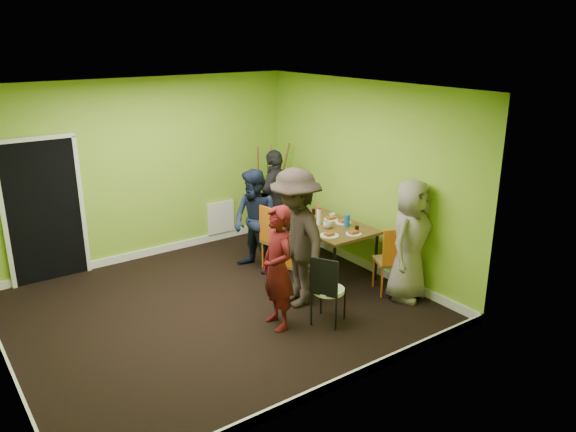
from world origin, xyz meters
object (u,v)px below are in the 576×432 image
(chair_back_end, at_px, (284,205))
(blue_bottle, at_px, (347,221))
(person_standing, at_px, (278,268))
(chair_bentwood, at_px, (327,287))
(chair_left_near, at_px, (297,260))
(chair_left_far, at_px, (275,236))
(orange_bottle, at_px, (316,217))
(dining_table, at_px, (325,227))
(person_back_end, at_px, (276,200))
(easel, at_px, (271,192))
(person_left_near, at_px, (296,238))
(person_left_far, at_px, (255,222))
(chair_front_end, at_px, (393,257))
(person_front_end, at_px, (410,240))
(thermos, at_px, (319,217))

(chair_back_end, xyz_separation_m, blue_bottle, (0.18, -1.34, 0.08))
(chair_back_end, height_order, person_standing, person_standing)
(chair_back_end, bearing_deg, chair_bentwood, 87.69)
(chair_left_near, bearing_deg, chair_left_far, 142.26)
(orange_bottle, relative_size, person_standing, 0.05)
(chair_bentwood, xyz_separation_m, person_standing, (-0.50, 0.31, 0.26))
(dining_table, xyz_separation_m, chair_back_end, (-0.00, 1.06, 0.07))
(chair_left_near, relative_size, person_standing, 0.60)
(person_back_end, bearing_deg, easel, -139.19)
(person_left_near, xyz_separation_m, person_back_end, (0.93, 1.82, -0.09))
(blue_bottle, bearing_deg, easel, 90.95)
(chair_bentwood, distance_m, person_left_far, 1.92)
(chair_front_end, xyz_separation_m, person_left_near, (-1.23, 0.55, 0.37))
(easel, xyz_separation_m, person_left_far, (-0.98, -1.04, -0.05))
(person_standing, height_order, person_left_far, person_left_far)
(person_left_near, relative_size, person_front_end, 1.11)
(chair_left_far, xyz_separation_m, person_back_end, (0.60, 0.87, 0.24))
(thermos, bearing_deg, easel, 81.26)
(chair_front_end, relative_size, person_left_far, 0.63)
(dining_table, bearing_deg, chair_bentwood, -128.11)
(blue_bottle, height_order, person_front_end, person_front_end)
(chair_bentwood, bearing_deg, chair_left_far, 137.54)
(chair_left_far, height_order, blue_bottle, chair_left_far)
(dining_table, xyz_separation_m, person_left_near, (-0.97, -0.59, 0.22))
(chair_left_near, xyz_separation_m, person_back_end, (0.79, 1.65, 0.31))
(person_left_far, bearing_deg, thermos, 40.20)
(chair_left_far, relative_size, orange_bottle, 13.20)
(easel, distance_m, person_back_end, 0.47)
(person_left_far, bearing_deg, chair_left_near, -11.07)
(chair_back_end, relative_size, chair_bentwood, 1.19)
(chair_left_far, height_order, person_front_end, person_front_end)
(chair_back_end, height_order, blue_bottle, chair_back_end)
(chair_bentwood, distance_m, person_front_end, 1.40)
(easel, relative_size, person_back_end, 1.00)
(chair_left_near, bearing_deg, person_left_near, -64.39)
(blue_bottle, bearing_deg, chair_left_far, 142.47)
(chair_front_end, xyz_separation_m, easel, (-0.11, 2.79, 0.27))
(easel, bearing_deg, chair_back_end, -104.36)
(person_left_far, distance_m, person_back_end, 0.99)
(chair_left_near, bearing_deg, person_back_end, 130.45)
(chair_left_far, relative_size, blue_bottle, 5.89)
(chair_bentwood, height_order, easel, easel)
(chair_bentwood, xyz_separation_m, person_left_near, (0.03, 0.69, 0.41))
(thermos, bearing_deg, dining_table, -14.36)
(chair_left_near, bearing_deg, thermos, 97.63)
(chair_back_end, height_order, thermos, chair_back_end)
(easel, xyz_separation_m, person_standing, (-1.66, -2.62, -0.06))
(chair_left_near, distance_m, chair_back_end, 1.72)
(person_left_far, bearing_deg, blue_bottle, 37.81)
(chair_front_end, distance_m, person_left_far, 2.07)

